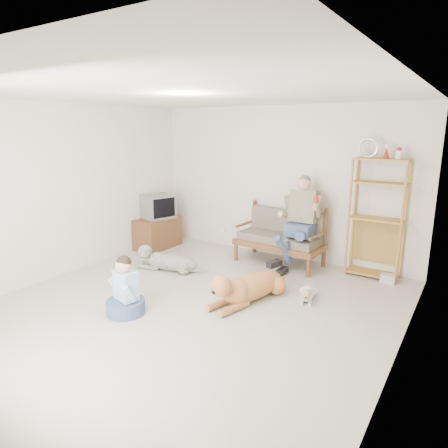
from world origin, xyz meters
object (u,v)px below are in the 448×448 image
Objects in this scene: tv_stand at (157,233)px; loveseat at (281,236)px; golden_retriever at (247,287)px; etagere at (377,218)px.

loveseat is at bearing 10.49° from tv_stand.
tv_stand is at bearing 168.71° from golden_retriever.
tv_stand is at bearing -170.53° from etagere.
loveseat reaches higher than tv_stand.
tv_stand is 3.02m from golden_retriever.
etagere is (1.52, 0.18, 0.47)m from loveseat.
golden_retriever is at bearing -25.15° from tv_stand.
etagere is at bearing 71.03° from golden_retriever.
loveseat is 1.60m from etagere.
golden_retriever is at bearing -76.14° from loveseat.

